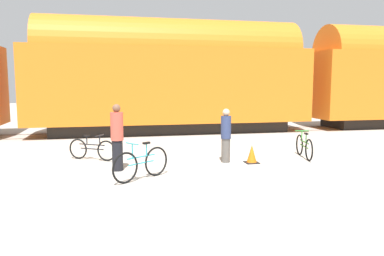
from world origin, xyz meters
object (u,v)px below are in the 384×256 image
(traffic_cone, at_px, (252,155))
(bicycle_green, at_px, (304,147))
(bicycle_black, at_px, (92,149))
(freight_train, at_px, (171,73))
(person_in_red, at_px, (117,137))
(bicycle_teal, at_px, (141,164))
(person_in_navy, at_px, (226,135))

(traffic_cone, bearing_deg, bicycle_green, 11.23)
(bicycle_black, bearing_deg, freight_train, 59.84)
(bicycle_black, height_order, person_in_red, person_in_red)
(bicycle_teal, bearing_deg, person_in_red, 116.70)
(bicycle_black, relative_size, person_in_red, 0.80)
(bicycle_green, relative_size, person_in_red, 0.91)
(freight_train, distance_m, person_in_red, 8.37)
(bicycle_teal, bearing_deg, freight_train, 75.99)
(person_in_red, xyz_separation_m, traffic_cone, (3.98, 0.14, -0.67))
(person_in_red, height_order, traffic_cone, person_in_red)
(person_in_navy, xyz_separation_m, person_in_red, (-3.25, -0.43, 0.10))
(bicycle_green, height_order, bicycle_black, bicycle_green)
(freight_train, xyz_separation_m, bicycle_green, (3.17, -7.13, -2.50))
(bicycle_teal, distance_m, bicycle_green, 5.61)
(freight_train, bearing_deg, person_in_red, -109.77)
(bicycle_teal, bearing_deg, person_in_navy, 29.89)
(freight_train, xyz_separation_m, traffic_cone, (1.23, -7.52, -2.62))
(freight_train, distance_m, traffic_cone, 8.05)
(bicycle_teal, distance_m, bicycle_black, 3.04)
(bicycle_black, xyz_separation_m, person_in_red, (0.76, -1.62, 0.58))
(bicycle_green, relative_size, traffic_cone, 3.04)
(bicycle_teal, relative_size, traffic_cone, 2.67)
(bicycle_green, bearing_deg, traffic_cone, -168.77)
(bicycle_teal, height_order, person_in_red, person_in_red)
(bicycle_black, xyz_separation_m, traffic_cone, (4.74, -1.48, -0.09))
(bicycle_black, bearing_deg, person_in_navy, -16.62)
(freight_train, distance_m, bicycle_black, 7.42)
(person_in_navy, bearing_deg, freight_train, -39.78)
(person_in_red, bearing_deg, bicycle_black, -40.88)
(freight_train, bearing_deg, bicycle_black, -120.16)
(bicycle_black, bearing_deg, bicycle_teal, -64.30)
(freight_train, height_order, person_in_red, freight_train)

